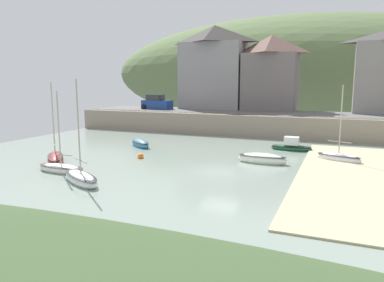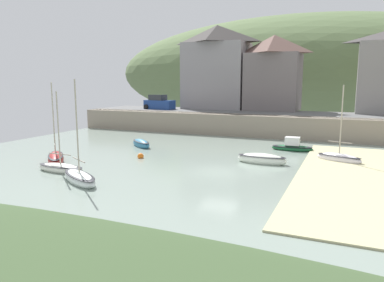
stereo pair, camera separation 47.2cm
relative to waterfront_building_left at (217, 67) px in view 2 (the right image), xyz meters
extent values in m
cube|color=gray|center=(9.18, -25.20, -8.12)|extent=(48.00, 40.00, 0.06)
cube|color=gray|center=(9.18, -8.20, -6.89)|extent=(48.00, 2.40, 2.40)
cube|color=#606060|center=(9.18, -4.50, -5.74)|extent=(48.00, 9.00, 0.10)
ellipsoid|color=#5C7146|center=(7.77, 30.00, -0.28)|extent=(80.00, 44.00, 22.33)
cube|color=gray|center=(0.00, 0.00, -1.27)|extent=(8.44, 5.90, 8.85)
pyramid|color=#3F3B39|center=(0.00, 0.00, 4.34)|extent=(8.74, 6.20, 2.38)
cube|color=slate|center=(7.78, 0.00, -2.08)|extent=(6.65, 5.83, 7.24)
pyramid|color=brown|center=(7.78, 0.00, 2.71)|extent=(6.95, 6.13, 2.34)
ellipsoid|color=white|center=(11.29, -21.46, -7.82)|extent=(3.78, 1.32, 0.98)
ellipsoid|color=black|center=(11.29, -21.46, -7.55)|extent=(3.70, 1.29, 0.12)
ellipsoid|color=white|center=(-0.78, -29.52, -7.89)|extent=(3.83, 1.28, 0.74)
ellipsoid|color=black|center=(-0.78, -29.52, -7.69)|extent=(3.75, 1.25, 0.12)
cylinder|color=#B2A893|center=(-0.78, -29.52, -5.08)|extent=(0.09, 0.09, 4.90)
cylinder|color=gray|center=(-0.78, -29.52, -6.87)|extent=(1.97, 0.13, 0.07)
ellipsoid|color=#1A5931|center=(12.62, -15.10, -7.93)|extent=(3.64, 1.44, 0.60)
ellipsoid|color=black|center=(12.62, -15.10, -7.76)|extent=(3.57, 1.41, 0.12)
cube|color=silver|center=(12.62, -15.10, -7.27)|extent=(1.28, 0.98, 0.72)
ellipsoid|color=white|center=(2.22, -31.15, -7.86)|extent=(4.13, 3.07, 0.85)
ellipsoid|color=black|center=(2.22, -31.15, -7.63)|extent=(4.05, 3.01, 0.12)
cylinder|color=#B2A893|center=(2.22, -31.15, -4.64)|extent=(0.09, 0.09, 5.59)
cylinder|color=gray|center=(2.22, -31.15, -6.68)|extent=(1.79, 1.06, 0.07)
ellipsoid|color=maroon|center=(-3.22, -27.41, -7.83)|extent=(3.62, 3.80, 0.97)
ellipsoid|color=black|center=(-3.22, -27.41, -7.56)|extent=(3.54, 3.72, 0.12)
cylinder|color=#B2A893|center=(-3.22, -27.41, -4.69)|extent=(0.09, 0.09, 5.29)
cylinder|color=gray|center=(-3.22, -27.41, -6.60)|extent=(1.54, 1.67, 0.07)
ellipsoid|color=white|center=(16.63, -18.64, -7.86)|extent=(3.56, 2.11, 0.85)
ellipsoid|color=black|center=(16.63, -18.64, -7.63)|extent=(3.49, 2.07, 0.12)
cylinder|color=#B2A893|center=(16.63, -18.64, -4.83)|extent=(0.09, 0.09, 5.20)
cylinder|color=gray|center=(16.63, -18.64, -6.56)|extent=(1.75, 0.72, 0.07)
ellipsoid|color=teal|center=(-0.81, -18.91, -7.84)|extent=(3.19, 2.77, 0.91)
ellipsoid|color=black|center=(-0.81, -18.91, -7.59)|extent=(3.13, 2.72, 0.12)
cube|color=navy|center=(-6.57, -4.50, -5.09)|extent=(4.25, 2.11, 1.20)
cube|color=#282D33|center=(-6.82, -4.50, -4.14)|extent=(2.24, 1.71, 0.80)
cylinder|color=black|center=(-4.92, -3.70, -5.37)|extent=(0.64, 0.22, 0.64)
cylinder|color=black|center=(-4.92, -5.30, -5.37)|extent=(0.64, 0.22, 0.64)
cylinder|color=black|center=(-8.22, -3.70, -5.37)|extent=(0.64, 0.22, 0.64)
cylinder|color=black|center=(-8.22, -5.30, -5.37)|extent=(0.64, 0.22, 0.64)
sphere|color=orange|center=(1.88, -23.46, -7.94)|extent=(0.50, 0.50, 0.50)
camera|label=1|loc=(16.73, -48.57, -1.98)|focal=34.27mm
camera|label=2|loc=(17.16, -48.38, -1.98)|focal=34.27mm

